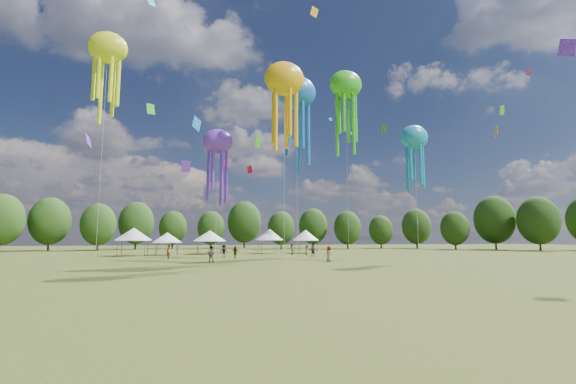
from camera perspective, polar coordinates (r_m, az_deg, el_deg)
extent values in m
plane|color=#384416|center=(15.62, 28.26, -16.06)|extent=(300.00, 300.00, 0.00)
imported|color=gray|center=(45.29, -11.31, -8.98)|extent=(1.07, 0.93, 1.87)
imported|color=gray|center=(65.09, 2.80, -8.53)|extent=(0.69, 0.89, 1.63)
imported|color=gray|center=(65.04, 0.52, -8.48)|extent=(0.90, 1.02, 1.76)
imported|color=gray|center=(56.47, -9.42, -8.63)|extent=(1.22, 0.82, 1.76)
imported|color=gray|center=(54.26, -7.81, -8.79)|extent=(1.05, 0.79, 1.66)
imported|color=gray|center=(59.59, 3.72, -8.62)|extent=(1.68, 1.17, 1.75)
imported|color=gray|center=(53.71, -17.26, -8.45)|extent=(0.49, 0.71, 1.88)
imported|color=gray|center=(46.27, 6.05, -9.07)|extent=(0.75, 0.99, 1.81)
cylinder|color=#47474C|center=(64.36, -23.90, -7.67)|extent=(0.08, 0.08, 2.32)
cylinder|color=#47474C|center=(68.28, -23.34, -7.61)|extent=(0.08, 0.08, 2.32)
cylinder|color=#47474C|center=(63.82, -20.35, -7.84)|extent=(0.08, 0.08, 2.32)
cylinder|color=#47474C|center=(67.78, -19.99, -7.77)|extent=(0.08, 0.08, 2.32)
cube|color=white|center=(66.01, -21.85, -6.67)|extent=(4.38, 4.38, 0.10)
cone|color=white|center=(66.01, -21.81, -5.77)|extent=(5.69, 5.69, 1.99)
cylinder|color=#47474C|center=(65.97, -18.96, -8.01)|extent=(0.08, 0.08, 1.95)
cylinder|color=#47474C|center=(69.27, -18.74, -7.95)|extent=(0.08, 0.08, 1.95)
cylinder|color=#47474C|center=(65.79, -16.06, -8.12)|extent=(0.08, 0.08, 1.95)
cylinder|color=#47474C|center=(69.10, -15.97, -8.05)|extent=(0.08, 0.08, 1.95)
cube|color=white|center=(67.49, -17.40, -7.16)|extent=(3.71, 3.71, 0.10)
cone|color=white|center=(67.49, -17.38, -6.41)|extent=(4.83, 4.83, 1.67)
cylinder|color=#47474C|center=(67.78, -13.13, -8.07)|extent=(0.08, 0.08, 2.17)
cylinder|color=#47474C|center=(71.77, -13.19, -7.99)|extent=(0.08, 0.08, 2.17)
cylinder|color=#47474C|center=(67.98, -9.73, -8.14)|extent=(0.08, 0.08, 2.17)
cylinder|color=#47474C|center=(71.96, -9.98, -8.06)|extent=(0.08, 0.08, 2.17)
cube|color=white|center=(69.83, -11.49, -7.14)|extent=(4.39, 4.39, 0.10)
cone|color=white|center=(69.83, -11.47, -6.33)|extent=(5.71, 5.71, 1.86)
cylinder|color=#47474C|center=(69.09, -3.92, -8.13)|extent=(0.08, 0.08, 2.35)
cylinder|color=#47474C|center=(72.57, -4.42, -8.06)|extent=(0.08, 0.08, 2.35)
cylinder|color=#47474C|center=(69.81, -1.03, -8.13)|extent=(0.08, 0.08, 2.35)
cylinder|color=#47474C|center=(73.25, -1.67, -8.07)|extent=(0.08, 0.08, 2.35)
cube|color=white|center=(71.14, -2.75, -7.11)|extent=(3.94, 3.94, 0.10)
cone|color=white|center=(71.14, -2.75, -6.26)|extent=(5.12, 5.12, 2.01)
cylinder|color=#47474C|center=(70.73, 1.66, -8.14)|extent=(0.08, 0.08, 2.28)
cylinder|color=#47474C|center=(74.04, 0.93, -8.08)|extent=(0.08, 0.08, 2.28)
cylinder|color=#47474C|center=(71.74, 4.33, -8.10)|extent=(0.08, 0.08, 2.28)
cylinder|color=#47474C|center=(75.01, 3.49, -8.06)|extent=(0.08, 0.08, 2.28)
cube|color=white|center=(72.84, 2.60, -7.16)|extent=(3.84, 3.84, 0.10)
cone|color=white|center=(72.84, 2.59, -6.35)|extent=(4.99, 4.99, 1.95)
ellipsoid|color=#FEB70F|center=(44.35, -0.54, 16.36)|extent=(4.44, 3.11, 3.77)
cylinder|color=beige|center=(41.42, -0.55, 3.41)|extent=(0.03, 0.03, 20.20)
ellipsoid|color=blue|center=(53.45, 1.32, 14.49)|extent=(5.16, 3.61, 4.39)
cylinder|color=beige|center=(50.48, 1.36, 2.69)|extent=(0.03, 0.03, 22.18)
ellipsoid|color=#1788C6|center=(49.44, 18.11, 7.68)|extent=(3.47, 2.43, 2.95)
cylinder|color=beige|center=(48.16, 18.43, -0.90)|extent=(0.03, 0.03, 14.84)
ellipsoid|color=#E4F919|center=(52.76, -25.02, 18.73)|extent=(4.39, 3.07, 3.73)
cylinder|color=beige|center=(48.83, -25.76, 5.36)|extent=(0.03, 0.03, 24.95)
ellipsoid|color=#7432DF|center=(45.12, -10.31, 7.34)|extent=(3.35, 2.34, 2.84)
cylinder|color=beige|center=(43.95, -10.50, -1.35)|extent=(0.03, 0.03, 13.70)
ellipsoid|color=green|center=(72.26, 8.51, 15.40)|extent=(5.92, 4.14, 5.03)
cylinder|color=beige|center=(68.03, 8.73, 3.62)|extent=(0.03, 0.03, 30.00)
cube|color=green|center=(73.35, -4.46, 7.41)|extent=(1.34, 1.86, 2.37)
cube|color=blue|center=(78.32, 6.28, 10.62)|extent=(0.80, 0.42, 0.86)
cube|color=#1788C6|center=(56.87, -19.60, 25.05)|extent=(1.23, 0.93, 1.58)
cube|color=#F4488E|center=(64.39, -8.93, 4.37)|extent=(1.52, 0.27, 1.76)
cube|color=#7432DF|center=(42.43, 35.88, 16.86)|extent=(1.33, 0.82, 1.80)
cube|color=green|center=(64.90, 29.02, 10.51)|extent=(1.16, 0.62, 1.48)
cube|color=#7432DF|center=(77.53, -14.81, 3.64)|extent=(1.86, 1.46, 2.17)
cube|color=#FEB70F|center=(73.71, 3.90, 24.97)|extent=(1.67, 0.35, 1.96)
cube|color=green|center=(82.81, 13.93, 8.97)|extent=(0.43, 1.72, 2.11)
cube|color=#1788C6|center=(86.60, 9.66, 8.25)|extent=(1.77, 0.99, 1.90)
cube|color=#F4488E|center=(58.07, 31.97, 14.73)|extent=(0.55, 0.64, 0.90)
cube|color=#7432DF|center=(71.98, -27.35, 6.74)|extent=(0.95, 2.39, 2.51)
cube|color=#F6153D|center=(64.68, -5.65, 3.33)|extent=(0.87, 1.00, 1.49)
cube|color=#FEB70F|center=(64.90, 28.35, 7.84)|extent=(1.00, 1.47, 1.91)
cube|color=green|center=(42.36, -19.60, 11.45)|extent=(0.85, 0.55, 1.17)
cube|color=blue|center=(62.99, -13.32, 9.79)|extent=(1.46, 1.85, 2.57)
ellipsoid|color=#244015|center=(97.05, -36.63, -3.27)|extent=(8.40, 8.40, 10.51)
cylinder|color=#38281C|center=(101.65, -31.85, -6.41)|extent=(0.44, 0.44, 3.41)
ellipsoid|color=#244015|center=(101.71, -31.68, -3.65)|extent=(8.53, 8.53, 10.66)
cylinder|color=#38281C|center=(98.63, -26.32, -6.85)|extent=(0.44, 0.44, 3.07)
ellipsoid|color=#244015|center=(98.68, -26.18, -4.29)|extent=(7.66, 7.66, 9.58)
cylinder|color=#38281C|center=(105.66, -21.59, -6.93)|extent=(0.44, 0.44, 3.43)
ellipsoid|color=#244015|center=(105.73, -21.47, -4.26)|extent=(8.58, 8.58, 10.73)
cylinder|color=#38281C|center=(110.54, -16.68, -7.22)|extent=(0.44, 0.44, 2.95)
ellipsoid|color=#244015|center=(110.57, -16.61, -5.03)|extent=(7.37, 7.37, 9.21)
cylinder|color=#38281C|center=(106.69, -11.32, -7.42)|extent=(0.44, 0.44, 2.89)
ellipsoid|color=#244015|center=(106.72, -11.27, -5.18)|extent=(7.23, 7.23, 9.04)
cylinder|color=#38281C|center=(112.00, -6.48, -7.23)|extent=(0.44, 0.44, 3.84)
ellipsoid|color=#244015|center=(112.10, -6.44, -4.41)|extent=(9.60, 9.60, 11.99)
cylinder|color=#38281C|center=(102.64, -1.02, -7.59)|extent=(0.44, 0.44, 2.84)
ellipsoid|color=#244015|center=(102.67, -1.01, -5.31)|extent=(7.11, 7.11, 8.89)
cylinder|color=#38281C|center=(107.75, 3.76, -7.45)|extent=(0.44, 0.44, 3.16)
ellipsoid|color=#244015|center=(107.80, 3.74, -5.04)|extent=(7.91, 7.91, 9.88)
cylinder|color=#38281C|center=(105.08, 8.80, -7.48)|extent=(0.44, 0.44, 2.88)
ellipsoid|color=#244015|center=(105.11, 8.76, -5.22)|extent=(7.21, 7.21, 9.01)
cylinder|color=#38281C|center=(111.47, 13.57, -7.40)|extent=(0.44, 0.44, 2.63)
ellipsoid|color=#244015|center=(111.49, 13.52, -5.45)|extent=(6.57, 6.57, 8.22)
cylinder|color=#38281C|center=(112.95, 18.48, -7.10)|extent=(0.44, 0.44, 3.13)
ellipsoid|color=#244015|center=(112.99, 18.40, -4.82)|extent=(7.81, 7.81, 9.77)
cylinder|color=#38281C|center=(104.98, 23.47, -7.04)|extent=(0.44, 0.44, 2.72)
ellipsoid|color=#244015|center=(105.00, 23.37, -4.91)|extent=(6.80, 6.80, 8.50)
cylinder|color=#38281C|center=(108.74, 28.31, -6.48)|extent=(0.44, 0.44, 3.81)
ellipsoid|color=#244015|center=(108.83, 28.14, -3.60)|extent=(9.52, 9.52, 11.90)
cylinder|color=#38281C|center=(104.79, 33.16, -6.28)|extent=(0.44, 0.44, 3.51)
ellipsoid|color=#244015|center=(104.87, 32.98, -3.53)|extent=(8.78, 8.78, 10.97)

